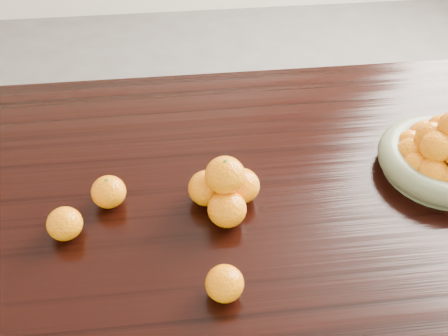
{
  "coord_description": "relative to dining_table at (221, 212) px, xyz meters",
  "views": [
    {
      "loc": [
        -0.08,
        -0.84,
        1.6
      ],
      "look_at": [
        0.01,
        -0.02,
        0.83
      ],
      "focal_mm": 40.0,
      "sensor_mm": 36.0,
      "label": 1
    }
  ],
  "objects": [
    {
      "name": "orange_pyramid",
      "position": [
        0.0,
        -0.06,
        0.15
      ],
      "size": [
        0.16,
        0.15,
        0.14
      ],
      "rotation": [
        0.0,
        0.0,
        -0.01
      ],
      "color": "orange",
      "rests_on": "dining_table"
    },
    {
      "name": "dining_table",
      "position": [
        0.0,
        0.0,
        0.0
      ],
      "size": [
        2.0,
        1.0,
        0.75
      ],
      "color": "black",
      "rests_on": "ground"
    },
    {
      "name": "loose_orange_1",
      "position": [
        -0.35,
        -0.11,
        0.13
      ],
      "size": [
        0.08,
        0.08,
        0.07
      ],
      "primitive_type": "ellipsoid",
      "color": "orange",
      "rests_on": "dining_table"
    },
    {
      "name": "fruit_bowl",
      "position": [
        0.54,
        0.0,
        0.14
      ],
      "size": [
        0.31,
        0.31,
        0.17
      ],
      "rotation": [
        0.0,
        0.0,
        0.06
      ],
      "color": "#747C5A",
      "rests_on": "dining_table"
    },
    {
      "name": "loose_orange_0",
      "position": [
        -0.26,
        -0.03,
        0.13
      ],
      "size": [
        0.08,
        0.08,
        0.07
      ],
      "primitive_type": "ellipsoid",
      "color": "orange",
      "rests_on": "dining_table"
    },
    {
      "name": "loose_orange_2",
      "position": [
        -0.02,
        -0.3,
        0.12
      ],
      "size": [
        0.08,
        0.08,
        0.07
      ],
      "primitive_type": "ellipsoid",
      "color": "orange",
      "rests_on": "dining_table"
    }
  ]
}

